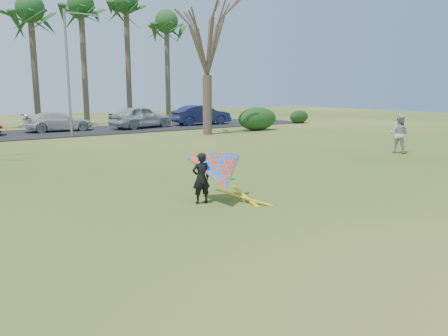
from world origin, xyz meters
TOP-DOWN VIEW (x-y plane):
  - ground at (0.00, 0.00)m, footprint 100.00×100.00m
  - parking_strip at (0.00, 25.00)m, footprint 46.00×7.00m
  - palm_6 at (2.00, 31.00)m, footprint 4.84×4.84m
  - palm_7 at (6.00, 31.00)m, footprint 4.84×4.84m
  - palm_8 at (10.00, 31.00)m, footprint 4.84×4.84m
  - palm_9 at (14.00, 31.00)m, footprint 4.84×4.84m
  - bare_tree_right at (10.00, 18.00)m, footprint 6.27×6.27m
  - streetlight at (2.16, 22.00)m, footprint 2.28×0.18m
  - hedge_near at (14.79, 18.43)m, footprint 3.44×1.56m
  - hedge_far at (22.21, 21.45)m, footprint 2.09×0.98m
  - car_3 at (2.18, 25.79)m, footprint 4.80×2.04m
  - car_4 at (8.19, 24.75)m, footprint 5.38×3.09m
  - car_5 at (13.81, 24.75)m, footprint 5.16×2.23m
  - pedestrian_a at (12.79, 5.32)m, footprint 0.97×1.09m
  - kite_flyer at (0.28, 2.64)m, footprint 2.13×2.39m

SIDE VIEW (x-z plane):
  - ground at x=0.00m, z-range 0.00..0.00m
  - parking_strip at x=0.00m, z-range 0.00..0.06m
  - hedge_far at x=22.21m, z-range 0.00..1.16m
  - car_3 at x=2.18m, z-range 0.06..1.44m
  - kite_flyer at x=0.28m, z-range -0.17..1.85m
  - hedge_near at x=14.79m, z-range 0.00..1.72m
  - car_5 at x=13.81m, z-range 0.06..1.71m
  - car_4 at x=8.19m, z-range 0.06..1.78m
  - pedestrian_a at x=12.79m, z-range 0.00..1.87m
  - streetlight at x=2.16m, z-range 0.46..8.46m
  - bare_tree_right at x=10.00m, z-range 1.96..11.17m
  - palm_6 at x=2.00m, z-range 3.75..14.59m
  - palm_9 at x=14.00m, z-range 3.75..14.59m
  - palm_7 at x=6.00m, z-range 4.08..15.62m
  - palm_8 at x=10.00m, z-range 4.40..16.64m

